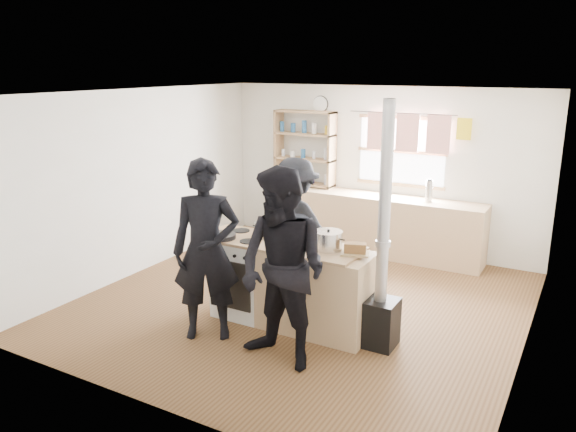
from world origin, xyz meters
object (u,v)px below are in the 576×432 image
at_px(stockpot_counter, 328,240).
at_px(person_far, 295,226).
at_px(stockpot_stove, 265,230).
at_px(skillet_greens, 222,236).
at_px(bread_board, 355,250).
at_px(person_near_right, 283,270).
at_px(thermos, 429,191).
at_px(flue_heater, 381,286).
at_px(cooking_island, 291,284).
at_px(roast_tray, 288,241).
at_px(person_near_left, 206,251).

height_order(stockpot_counter, person_far, person_far).
bearing_deg(stockpot_counter, stockpot_stove, 175.65).
bearing_deg(skillet_greens, bread_board, 8.05).
bearing_deg(person_near_right, thermos, 94.38).
bearing_deg(stockpot_counter, person_near_right, -95.52).
relative_size(flue_heater, person_near_right, 1.30).
bearing_deg(bread_board, cooking_island, -178.10).
xyz_separation_m(thermos, person_far, (-1.15, -1.90, -0.20)).
height_order(thermos, flue_heater, flue_heater).
bearing_deg(thermos, cooking_island, -104.65).
xyz_separation_m(cooking_island, skillet_greens, (-0.77, -0.19, 0.49)).
bearing_deg(person_near_right, cooking_island, 124.25).
height_order(roast_tray, stockpot_counter, stockpot_counter).
distance_m(flue_heater, person_near_left, 1.81).
bearing_deg(thermos, roast_tray, -104.94).
bearing_deg(person_near_right, person_far, 125.38).
relative_size(skillet_greens, flue_heater, 0.18).
distance_m(thermos, flue_heater, 2.81).
distance_m(thermos, person_far, 2.23).
distance_m(cooking_island, person_far, 1.05).
xyz_separation_m(skillet_greens, person_near_right, (1.12, -0.60, 0.00)).
xyz_separation_m(cooking_island, roast_tray, (-0.02, -0.02, 0.50)).
bearing_deg(stockpot_stove, person_near_right, -50.20).
relative_size(thermos, bread_board, 0.94).
height_order(cooking_island, stockpot_stove, stockpot_stove).
distance_m(cooking_island, stockpot_counter, 0.71).
xyz_separation_m(bread_board, flue_heater, (0.30, -0.02, -0.33)).
height_order(stockpot_stove, person_near_right, person_near_right).
bearing_deg(person_near_left, bread_board, -3.96).
height_order(skillet_greens, bread_board, bread_board).
xyz_separation_m(stockpot_stove, bread_board, (1.12, -0.07, -0.03)).
distance_m(thermos, stockpot_stove, 2.90).
relative_size(flue_heater, person_far, 1.46).
bearing_deg(stockpot_stove, roast_tray, -17.29).
relative_size(cooking_island, flue_heater, 0.79).
relative_size(thermos, stockpot_stove, 1.32).
distance_m(cooking_island, stockpot_stove, 0.68).
distance_m(thermos, bread_board, 2.75).
xyz_separation_m(roast_tray, person_far, (-0.40, 0.89, -0.11)).
bearing_deg(flue_heater, person_near_right, -130.91).
xyz_separation_m(stockpot_counter, flue_heater, (0.61, -0.03, -0.38)).
relative_size(stockpot_stove, person_near_right, 0.12).
bearing_deg(cooking_island, bread_board, 1.90).
height_order(stockpot_stove, bread_board, stockpot_stove).
bearing_deg(cooking_island, thermos, 75.35).
distance_m(stockpot_stove, person_near_left, 0.80).
bearing_deg(person_far, roast_tray, 111.29).
bearing_deg(bread_board, roast_tray, -176.64).
xyz_separation_m(cooking_island, person_near_left, (-0.63, -0.67, 0.48)).
distance_m(skillet_greens, roast_tray, 0.77).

